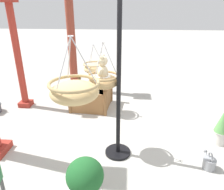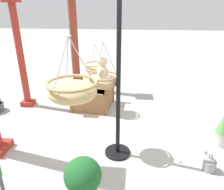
# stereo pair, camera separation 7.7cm
# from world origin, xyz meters

# --- Properties ---
(ground_plane) EXTENTS (40.00, 40.00, 0.00)m
(ground_plane) POSITION_xyz_m (0.00, 0.00, 0.00)
(ground_plane) COLOR #ADAAA3
(display_pole_central) EXTENTS (0.44, 0.44, 2.60)m
(display_pole_central) POSITION_xyz_m (-0.21, -0.03, 0.83)
(display_pole_central) COLOR black
(display_pole_central) RESTS_ON ground
(hanging_basket_with_teddy) EXTENTS (0.51, 0.51, 0.74)m
(hanging_basket_with_teddy) POSITION_xyz_m (-0.06, 0.22, 1.28)
(hanging_basket_with_teddy) COLOR tan
(teddy_bear) EXTENTS (0.28, 0.26, 0.41)m
(teddy_bear) POSITION_xyz_m (-0.06, 0.24, 1.47)
(teddy_bear) COLOR beige
(hanging_basket_left_high) EXTENTS (0.57, 0.57, 0.73)m
(hanging_basket_left_high) POSITION_xyz_m (-1.12, 0.42, 1.52)
(hanging_basket_left_high) COLOR tan
(hanging_basket_right_low) EXTENTS (0.49, 0.49, 0.66)m
(hanging_basket_right_low) POSITION_xyz_m (1.38, 0.60, 1.08)
(hanging_basket_right_low) COLOR tan
(greenhouse_pillar_left) EXTENTS (0.31, 0.31, 2.55)m
(greenhouse_pillar_left) POSITION_xyz_m (1.52, 2.43, 1.23)
(greenhouse_pillar_left) COLOR #9E2D23
(greenhouse_pillar_left) RESTS_ON ground
(greenhouse_pillar_right) EXTENTS (0.43, 0.43, 2.99)m
(greenhouse_pillar_right) POSITION_xyz_m (2.80, 1.45, 1.45)
(greenhouse_pillar_right) COLOR brown
(greenhouse_pillar_right) RESTS_ON ground
(wooden_planter_box) EXTENTS (0.99, 1.01, 0.69)m
(wooden_planter_box) POSITION_xyz_m (1.59, 0.73, 0.28)
(wooden_planter_box) COLOR olive
(wooden_planter_box) RESTS_ON ground
(potted_plant_tall_leafy) EXTENTS (0.47, 0.47, 0.67)m
(potted_plant_tall_leafy) POSITION_xyz_m (-1.25, 0.33, 0.37)
(potted_plant_tall_leafy) COLOR beige
(potted_plant_tall_leafy) RESTS_ON ground
(potted_plant_bushy_green) EXTENTS (0.27, 0.27, 0.72)m
(potted_plant_bushy_green) POSITION_xyz_m (0.22, -1.90, 0.37)
(potted_plant_bushy_green) COLOR beige
(potted_plant_bushy_green) RESTS_ON ground
(watering_can) EXTENTS (0.35, 0.20, 0.30)m
(watering_can) POSITION_xyz_m (-0.48, -1.48, 0.10)
(watering_can) COLOR gray
(watering_can) RESTS_ON ground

